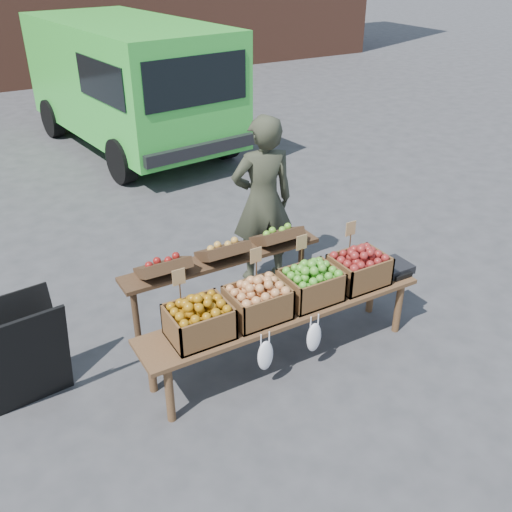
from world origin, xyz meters
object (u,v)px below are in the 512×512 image
crate_green_apples (359,270)px  vendor (263,202)px  weighing_scale (392,268)px  crate_russet_pears (258,303)px  chalkboard_sign (26,354)px  crate_red_apples (311,286)px  delivery_van (130,87)px  crate_golden_apples (199,322)px  display_bench (284,333)px  back_table (224,282)px

crate_green_apples → vendor: bearing=100.1°
weighing_scale → crate_russet_pears: bearing=180.0°
chalkboard_sign → crate_red_apples: size_ratio=1.93×
delivery_van → crate_russet_pears: bearing=-107.2°
chalkboard_sign → crate_golden_apples: (1.28, -0.60, 0.23)m
delivery_van → vendor: 5.33m
vendor → crate_red_apples: 1.41m
chalkboard_sign → crate_red_apples: 2.46m
chalkboard_sign → crate_red_apples: bearing=-20.3°
vendor → crate_russet_pears: bearing=69.7°
crate_red_apples → crate_golden_apples: bearing=180.0°
crate_russet_pears → delivery_van: bearing=79.5°
display_bench → crate_red_apples: crate_red_apples is taller
delivery_van → chalkboard_sign: 6.83m
vendor → chalkboard_sign: vendor is taller
crate_golden_apples → weighing_scale: 2.08m
vendor → crate_green_apples: bearing=112.1°
crate_green_apples → weighing_scale: crate_green_apples is taller
crate_russet_pears → crate_red_apples: bearing=0.0°
crate_golden_apples → weighing_scale: bearing=0.0°
delivery_van → display_bench: delivery_van is taller
crate_green_apples → weighing_scale: size_ratio=1.47×
vendor → back_table: vendor is taller
back_table → crate_golden_apples: (-0.60, -0.72, 0.19)m
vendor → crate_red_apples: vendor is taller
delivery_van → crate_russet_pears: 6.79m
chalkboard_sign → crate_golden_apples: bearing=-31.3°
crate_green_apples → weighing_scale: (0.43, 0.00, -0.10)m
weighing_scale → vendor: bearing=116.2°
display_bench → delivery_van: bearing=81.8°
chalkboard_sign → weighing_scale: (3.35, -0.60, 0.13)m
back_table → crate_russet_pears: 0.75m
display_bench → crate_green_apples: crate_green_apples is taller
display_bench → crate_green_apples: (0.82, 0.00, 0.42)m
crate_red_apples → weighing_scale: crate_red_apples is taller
vendor → display_bench: size_ratio=0.70×
delivery_van → crate_russet_pears: size_ratio=9.93×
display_bench → weighing_scale: weighing_scale is taller
delivery_van → vendor: bearing=-100.8°
display_bench → crate_russet_pears: size_ratio=5.40×
vendor → crate_red_apples: (-0.31, -1.36, -0.24)m
crate_red_apples → weighing_scale: size_ratio=1.47×
display_bench → crate_golden_apples: size_ratio=5.40×
back_table → display_bench: 0.79m
crate_russet_pears → weighing_scale: bearing=0.0°
display_bench → crate_red_apples: bearing=0.0°
vendor → delivery_van: bearing=-82.1°
vendor → display_bench: vendor is taller
chalkboard_sign → delivery_van: bearing=57.0°
crate_russet_pears → crate_green_apples: bearing=0.0°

